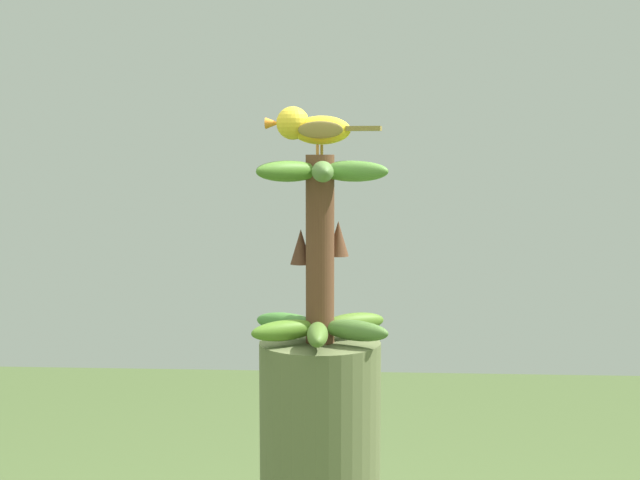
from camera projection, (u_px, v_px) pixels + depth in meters
The scene contains 2 objects.
banana_bunch at pixel (320, 249), 1.48m from camera, with size 0.26×0.24×0.32m.
perched_bird at pixel (309, 127), 1.49m from camera, with size 0.07×0.20×0.08m.
Camera 1 is at (-1.46, -0.09, 1.37)m, focal length 49.42 mm.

